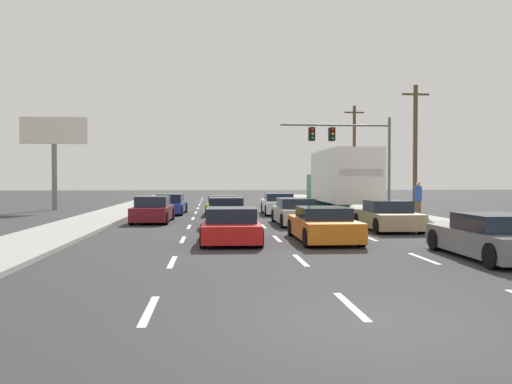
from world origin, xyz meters
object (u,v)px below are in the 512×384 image
car_maroon (153,210)px  car_orange (323,225)px  box_truck (341,180)px  utility_pole_mid (415,147)px  car_gray (493,238)px  car_red (231,226)px  pedestrian_near_corner (418,199)px  car_silver (295,212)px  car_yellow (222,206)px  car_blue (170,205)px  car_black (226,213)px  car_white (278,205)px  utility_pole_far (354,153)px  car_tan (388,217)px  traffic_signal_mast (344,141)px  roadside_billboard (54,142)px

car_maroon → car_orange: (6.84, -8.45, -0.04)m
box_truck → utility_pole_mid: (6.06, 4.32, 2.14)m
car_gray → utility_pole_mid: (5.66, 19.38, 3.73)m
car_red → pedestrian_near_corner: 13.48m
car_red → car_silver: (3.31, 6.61, 0.04)m
car_yellow → utility_pole_mid: (12.66, 1.43, 3.75)m
car_red → car_blue: bearing=102.5°
car_yellow → car_black: (-0.00, -7.63, 0.06)m
car_orange → car_white: bearing=89.1°
utility_pole_mid → car_yellow: bearing=-173.6°
car_red → car_white: bearing=76.0°
box_truck → car_silver: bearing=-128.2°
car_yellow → car_maroon: bearing=-124.9°
box_truck → utility_pole_far: bearing=72.0°
car_yellow → car_white: bearing=1.7°
car_tan → car_gray: (0.20, -7.87, -0.00)m
traffic_signal_mast → car_tan: bearing=-97.8°
car_red → car_black: bearing=90.2°
utility_pole_far → car_gray: bearing=-99.3°
box_truck → utility_pole_far: size_ratio=1.03×
car_red → car_tan: 7.66m
car_black → car_tan: bearing=-19.8°
car_red → box_truck: box_truck is taller
car_tan → car_gray: car_tan is taller
car_silver → pedestrian_near_corner: pedestrian_near_corner is taller
car_blue → utility_pole_far: (15.56, 13.83, 3.99)m
roadside_billboard → traffic_signal_mast: bearing=-2.8°
car_blue → traffic_signal_mast: size_ratio=0.54×
car_blue → car_gray: car_blue is taller
car_maroon → traffic_signal_mast: size_ratio=0.51×
car_maroon → pedestrian_near_corner: (13.87, 0.25, 0.49)m
car_orange → traffic_signal_mast: size_ratio=0.56×
car_maroon → car_yellow: (3.60, 5.15, -0.06)m
car_red → roadside_billboard: 23.31m
utility_pole_far → pedestrian_near_corner: 20.11m
roadside_billboard → utility_pole_far: bearing=20.0°
car_yellow → car_tan: 12.16m
traffic_signal_mast → utility_pole_mid: bearing=-43.7°
traffic_signal_mast → roadside_billboard: bearing=177.2°
car_silver → box_truck: size_ratio=0.50×
car_silver → traffic_signal_mast: traffic_signal_mast is taller
car_silver → car_blue: bearing=129.3°
car_yellow → pedestrian_near_corner: pedestrian_near_corner is taller
car_black → utility_pole_mid: 15.99m
car_red → car_orange: car_red is taller
car_maroon → car_silver: bearing=-15.2°
car_black → car_tan: 7.23m
car_white → car_tan: car_white is taller
traffic_signal_mast → utility_pole_mid: 5.27m
car_yellow → car_blue: bearing=163.2°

